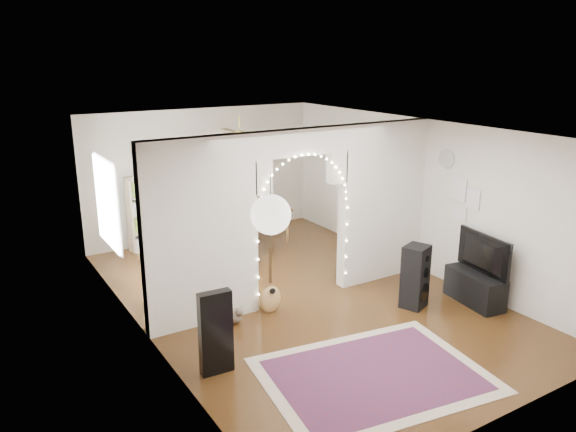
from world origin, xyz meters
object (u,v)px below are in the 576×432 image
media_console (475,288)px  dining_chair_left (221,240)px  floor_speaker (415,277)px  acoustic_guitar (270,289)px  dining_table (257,212)px  bookcase (165,210)px  dining_chair_right (237,247)px

media_console → dining_chair_left: size_ratio=2.06×
floor_speaker → media_console: (0.89, -0.40, -0.24)m
dining_chair_left → floor_speaker: bearing=-50.7°
floor_speaker → dining_chair_left: size_ratio=2.02×
acoustic_guitar → dining_table: bearing=71.0°
acoustic_guitar → floor_speaker: (1.99, -0.97, 0.10)m
media_console → dining_table: 4.54m
bookcase → dining_chair_left: 1.28m
floor_speaker → bookcase: bearing=93.7°
floor_speaker → acoustic_guitar: bearing=132.1°
bookcase → dining_table: bookcase is taller
bookcase → dining_chair_right: bookcase is taller
bookcase → dining_chair_left: bookcase is taller
floor_speaker → dining_table: 3.90m
media_console → acoustic_guitar: bearing=162.7°
dining_table → floor_speaker: bearing=-78.8°
acoustic_guitar → dining_chair_right: bearing=81.2°
acoustic_guitar → media_console: size_ratio=0.89×
floor_speaker → bookcase: size_ratio=0.66×
bookcase → dining_chair_right: 1.74m
acoustic_guitar → bookcase: bearing=100.4°
acoustic_guitar → media_console: (2.88, -1.38, -0.14)m
media_console → dining_chair_right: 4.36m
floor_speaker → dining_chair_right: size_ratio=2.09×
floor_speaker → dining_chair_left: floor_speaker is taller
dining_chair_right → floor_speaker: bearing=-51.7°
floor_speaker → media_console: floor_speaker is taller
bookcase → acoustic_guitar: bearing=-91.9°
acoustic_guitar → dining_table: 3.19m
dining_table → dining_chair_left: dining_table is taller
bookcase → dining_table: size_ratio=1.22×
acoustic_guitar → dining_chair_left: bearing=85.6°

